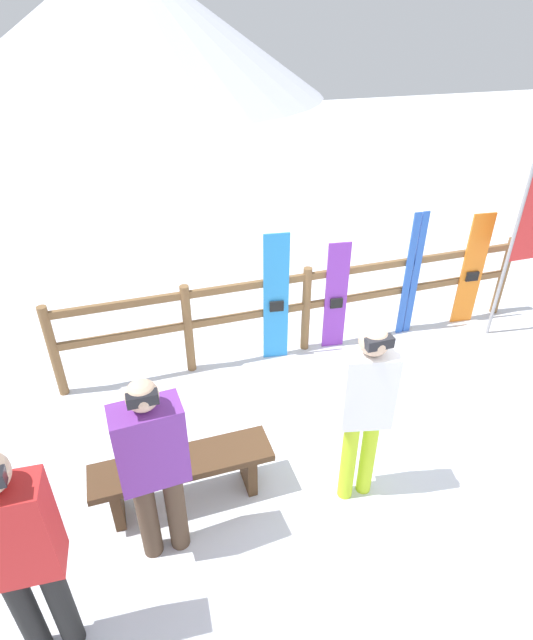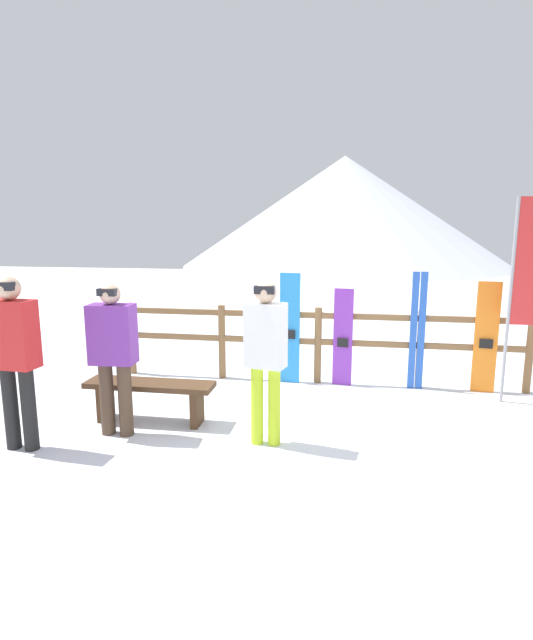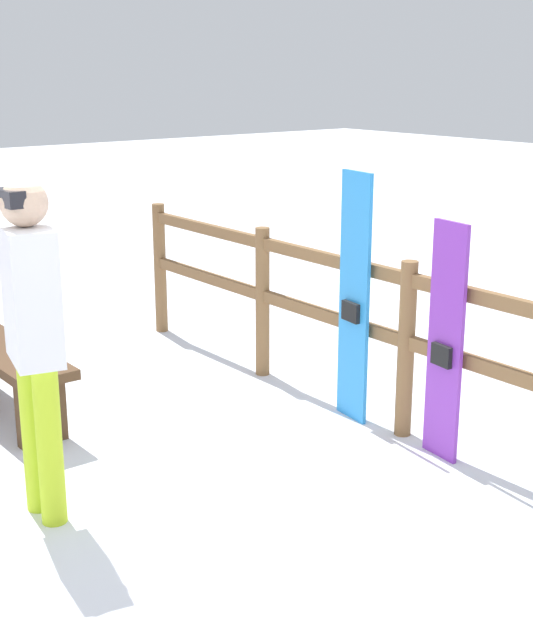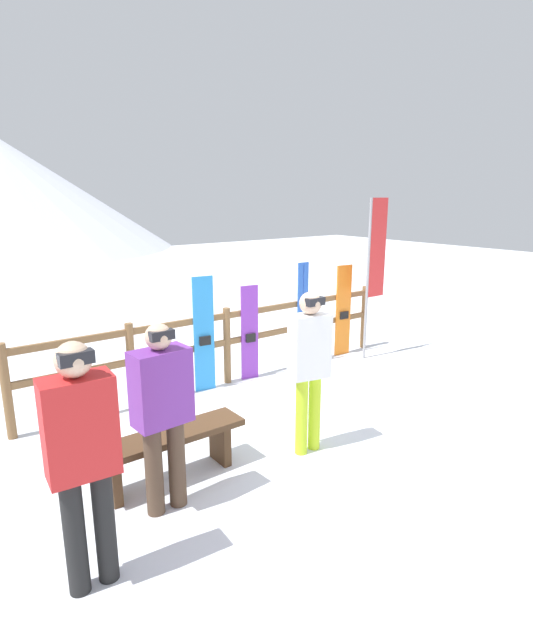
{
  "view_description": "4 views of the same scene",
  "coord_description": "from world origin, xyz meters",
  "px_view_note": "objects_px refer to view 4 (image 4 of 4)",
  "views": [
    {
      "loc": [
        -1.97,
        -2.66,
        3.5
      ],
      "look_at": [
        -0.79,
        0.99,
        1.11
      ],
      "focal_mm": 28.0,
      "sensor_mm": 36.0,
      "label": 1
    },
    {
      "loc": [
        0.4,
        -4.87,
        2.17
      ],
      "look_at": [
        -0.61,
        1.21,
        1.02
      ],
      "focal_mm": 28.0,
      "sensor_mm": 36.0,
      "label": 2
    },
    {
      "loc": [
        3.43,
        -1.77,
        2.15
      ],
      "look_at": [
        -0.4,
        1.22,
        0.76
      ],
      "focal_mm": 50.0,
      "sensor_mm": 36.0,
      "label": 3
    },
    {
      "loc": [
        -3.53,
        -3.66,
        2.57
      ],
      "look_at": [
        -0.04,
        0.99,
        1.1
      ],
      "focal_mm": 28.0,
      "sensor_mm": 36.0,
      "label": 4
    }
  ],
  "objects_px": {
    "person_purple": "(162,406)",
    "snowboard_blue": "(204,335)",
    "snowboard_purple": "(250,333)",
    "snowboard_orange": "(343,311)",
    "bench": "(169,445)",
    "person_white": "(309,360)",
    "person_red": "(82,451)",
    "ski_pair_blue": "(302,315)",
    "rental_flag": "(374,261)"
  },
  "relations": [
    {
      "from": "person_white",
      "to": "ski_pair_blue",
      "type": "relative_size",
      "value": 1.05
    },
    {
      "from": "ski_pair_blue",
      "to": "rental_flag",
      "type": "distance_m",
      "value": 1.42
    },
    {
      "from": "snowboard_orange",
      "to": "ski_pair_blue",
      "type": "bearing_deg",
      "value": 179.77
    },
    {
      "from": "person_purple",
      "to": "snowboard_orange",
      "type": "height_order",
      "value": "person_purple"
    },
    {
      "from": "rental_flag",
      "to": "person_red",
      "type": "bearing_deg",
      "value": -156.94
    },
    {
      "from": "snowboard_purple",
      "to": "ski_pair_blue",
      "type": "xyz_separation_m",
      "value": [
        0.98,
        0.0,
        0.12
      ]
    },
    {
      "from": "snowboard_purple",
      "to": "person_purple",
      "type": "bearing_deg",
      "value": -137.93
    },
    {
      "from": "person_white",
      "to": "snowboard_orange",
      "type": "relative_size",
      "value": 1.12
    },
    {
      "from": "snowboard_blue",
      "to": "ski_pair_blue",
      "type": "bearing_deg",
      "value": 0.11
    },
    {
      "from": "person_purple",
      "to": "snowboard_purple",
      "type": "xyz_separation_m",
      "value": [
        2.32,
        2.09,
        -0.25
      ]
    },
    {
      "from": "snowboard_blue",
      "to": "snowboard_purple",
      "type": "height_order",
      "value": "snowboard_blue"
    },
    {
      "from": "person_purple",
      "to": "snowboard_purple",
      "type": "bearing_deg",
      "value": 42.07
    },
    {
      "from": "person_purple",
      "to": "ski_pair_blue",
      "type": "xyz_separation_m",
      "value": [
        3.3,
        2.1,
        -0.13
      ]
    },
    {
      "from": "person_purple",
      "to": "ski_pair_blue",
      "type": "relative_size",
      "value": 1.01
    },
    {
      "from": "person_red",
      "to": "rental_flag",
      "type": "bearing_deg",
      "value": 23.06
    },
    {
      "from": "person_white",
      "to": "snowboard_purple",
      "type": "relative_size",
      "value": 1.23
    },
    {
      "from": "person_red",
      "to": "snowboard_blue",
      "type": "xyz_separation_m",
      "value": [
        2.36,
        2.57,
        -0.23
      ]
    },
    {
      "from": "snowboard_purple",
      "to": "rental_flag",
      "type": "bearing_deg",
      "value": -9.52
    },
    {
      "from": "person_red",
      "to": "person_purple",
      "type": "relative_size",
      "value": 1.07
    },
    {
      "from": "person_purple",
      "to": "bench",
      "type": "bearing_deg",
      "value": 60.52
    },
    {
      "from": "ski_pair_blue",
      "to": "snowboard_orange",
      "type": "xyz_separation_m",
      "value": [
        0.87,
        -0.0,
        -0.06
      ]
    },
    {
      "from": "person_white",
      "to": "ski_pair_blue",
      "type": "bearing_deg",
      "value": 50.43
    },
    {
      "from": "person_red",
      "to": "snowboard_purple",
      "type": "height_order",
      "value": "person_red"
    },
    {
      "from": "bench",
      "to": "snowboard_blue",
      "type": "height_order",
      "value": "snowboard_blue"
    },
    {
      "from": "snowboard_purple",
      "to": "rental_flag",
      "type": "distance_m",
      "value": 2.33
    },
    {
      "from": "snowboard_orange",
      "to": "snowboard_blue",
      "type": "bearing_deg",
      "value": 180.0
    },
    {
      "from": "snowboard_blue",
      "to": "snowboard_purple",
      "type": "xyz_separation_m",
      "value": [
        0.73,
        -0.0,
        -0.1
      ]
    },
    {
      "from": "bench",
      "to": "snowboard_orange",
      "type": "distance_m",
      "value": 4.33
    },
    {
      "from": "bench",
      "to": "snowboard_purple",
      "type": "xyz_separation_m",
      "value": [
        2.1,
        1.71,
        0.32
      ]
    },
    {
      "from": "person_purple",
      "to": "ski_pair_blue",
      "type": "distance_m",
      "value": 3.91
    },
    {
      "from": "person_purple",
      "to": "person_white",
      "type": "distance_m",
      "value": 1.59
    },
    {
      "from": "snowboard_purple",
      "to": "snowboard_orange",
      "type": "xyz_separation_m",
      "value": [
        1.85,
        0.0,
        0.06
      ]
    },
    {
      "from": "bench",
      "to": "rental_flag",
      "type": "relative_size",
      "value": 0.57
    },
    {
      "from": "bench",
      "to": "person_white",
      "type": "relative_size",
      "value": 0.87
    },
    {
      "from": "person_purple",
      "to": "snowboard_purple",
      "type": "height_order",
      "value": "person_purple"
    },
    {
      "from": "bench",
      "to": "person_white",
      "type": "xyz_separation_m",
      "value": [
        1.37,
        -0.36,
        0.63
      ]
    },
    {
      "from": "person_purple",
      "to": "snowboard_blue",
      "type": "bearing_deg",
      "value": 52.89
    },
    {
      "from": "bench",
      "to": "person_purple",
      "type": "relative_size",
      "value": 0.9
    },
    {
      "from": "person_red",
      "to": "person_purple",
      "type": "bearing_deg",
      "value": 31.89
    },
    {
      "from": "snowboard_purple",
      "to": "snowboard_orange",
      "type": "relative_size",
      "value": 0.91
    },
    {
      "from": "rental_flag",
      "to": "snowboard_blue",
      "type": "bearing_deg",
      "value": 172.9
    },
    {
      "from": "person_red",
      "to": "ski_pair_blue",
      "type": "bearing_deg",
      "value": 32.32
    },
    {
      "from": "person_white",
      "to": "snowboard_orange",
      "type": "distance_m",
      "value": 3.32
    },
    {
      "from": "person_white",
      "to": "person_red",
      "type": "bearing_deg",
      "value": -167.9
    },
    {
      "from": "rental_flag",
      "to": "person_purple",
      "type": "bearing_deg",
      "value": -158.62
    },
    {
      "from": "person_purple",
      "to": "snowboard_blue",
      "type": "relative_size",
      "value": 1.04
    },
    {
      "from": "person_white",
      "to": "snowboard_purple",
      "type": "distance_m",
      "value": 2.21
    },
    {
      "from": "person_white",
      "to": "snowboard_blue",
      "type": "bearing_deg",
      "value": 90.17
    },
    {
      "from": "snowboard_blue",
      "to": "ski_pair_blue",
      "type": "distance_m",
      "value": 1.72
    },
    {
      "from": "bench",
      "to": "person_white",
      "type": "distance_m",
      "value": 1.55
    }
  ]
}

